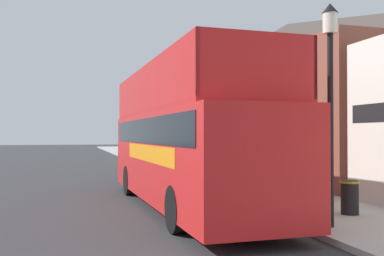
% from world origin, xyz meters
% --- Properties ---
extents(ground_plane, '(144.00, 144.00, 0.00)m').
position_xyz_m(ground_plane, '(0.00, 21.00, 0.00)').
color(ground_plane, '#333335').
extents(sidewalk, '(3.60, 108.00, 0.14)m').
position_xyz_m(sidewalk, '(7.70, 18.00, 0.07)').
color(sidewalk, '#ADAAA3').
rests_on(sidewalk, ground_plane).
extents(brick_terrace_rear, '(6.00, 18.45, 8.20)m').
position_xyz_m(brick_terrace_rear, '(12.50, 18.00, 4.10)').
color(brick_terrace_rear, brown).
rests_on(brick_terrace_rear, ground_plane).
extents(tour_bus, '(2.78, 10.88, 4.14)m').
position_xyz_m(tour_bus, '(4.27, 8.87, 1.82)').
color(tour_bus, red).
rests_on(tour_bus, ground_plane).
extents(parked_car_ahead_of_bus, '(1.77, 4.43, 1.35)m').
position_xyz_m(parked_car_ahead_of_bus, '(4.81, 17.05, 0.63)').
color(parked_car_ahead_of_bus, black).
rests_on(parked_car_ahead_of_bus, ground_plane).
extents(lamp_post_nearest, '(0.35, 0.35, 4.94)m').
position_xyz_m(lamp_post_nearest, '(6.48, 4.63, 3.53)').
color(lamp_post_nearest, black).
rests_on(lamp_post_nearest, sidewalk).
extents(lamp_post_second, '(0.35, 0.35, 5.00)m').
position_xyz_m(lamp_post_second, '(6.37, 12.24, 3.56)').
color(lamp_post_second, black).
rests_on(lamp_post_second, sidewalk).
extents(litter_bin, '(0.48, 0.48, 0.86)m').
position_xyz_m(litter_bin, '(7.84, 5.87, 0.60)').
color(litter_bin, black).
rests_on(litter_bin, sidewalk).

